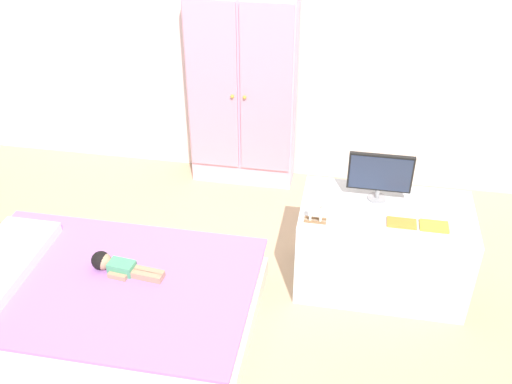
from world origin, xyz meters
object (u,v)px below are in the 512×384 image
Objects in this scene: bed at (107,300)px; book_yellow at (434,226)px; doll at (114,265)px; wardrobe at (242,89)px; rocking_horse_toy at (318,211)px; book_orange at (402,223)px; tv_monitor at (380,174)px; tv_stand at (382,247)px.

bed is 1.69m from book_yellow.
book_yellow is at bearing 11.57° from doll.
rocking_horse_toy is (0.61, -1.11, -0.13)m from wardrobe.
book_orange is at bearing 7.36° from rocking_horse_toy.
bed is at bearing -154.85° from tv_monitor.
tv_monitor reaches higher than rocking_horse_toy.
book_yellow is at bearing 0.00° from book_orange.
tv_monitor is 0.28m from book_orange.
book_orange is 1.04× the size of book_yellow.
bed is 11.50× the size of rocking_horse_toy.
tv_stand is 6.41× the size of book_yellow.
book_orange is (1.44, 0.42, 0.38)m from bed.
tv_monitor is at bearing 144.44° from book_yellow.
book_yellow is (0.16, 0.00, 0.00)m from book_orange.
doll is at bearing -164.99° from rocking_horse_toy.
bed is 1.69× the size of tv_stand.
tv_stand is 6.78× the size of rocking_horse_toy.
doll is 1.19× the size of tv_monitor.
bed is 0.19m from doll.
tv_stand is 6.14× the size of book_orange.
wardrobe is at bearing 74.35° from bed.
doll is 2.71× the size of book_orange.
doll is at bearing 77.21° from bed.
doll is 2.99× the size of rocking_horse_toy.
doll is at bearing -105.84° from wardrobe.
doll is 1.07m from rocking_horse_toy.
rocking_horse_toy is (1.02, 0.36, 0.44)m from bed.
book_yellow is at bearing -35.56° from tv_monitor.
wardrobe is 9.48× the size of book_orange.
doll is 1.62m from book_yellow.
book_yellow is at bearing 14.60° from bed.
tv_monitor is at bearing 121.71° from book_orange.
bed is 1.17m from rocking_horse_toy.
wardrobe is (0.39, 1.38, 0.40)m from doll.
book_yellow is (1.18, -1.06, -0.18)m from wardrobe.
tv_stand reaches higher than doll.
doll is 1.49m from wardrobe.
tv_stand is (1.35, 0.44, -0.04)m from doll.
bed is at bearing -165.40° from book_yellow.
book_orange is at bearing -59.72° from tv_stand.
bed is 1.47m from tv_stand.
doll is at bearing -162.08° from tv_stand.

